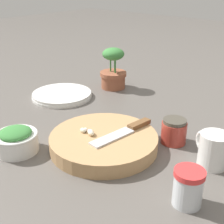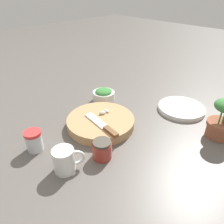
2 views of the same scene
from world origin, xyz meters
name	(u,v)px [view 2 (image 2 of 2)]	position (x,y,z in m)	size (l,w,h in m)	color
ground_plane	(116,127)	(0.00, 0.00, 0.00)	(5.00, 5.00, 0.00)	#56514C
cutting_board	(101,122)	(0.04, -0.06, 0.02)	(0.29, 0.29, 0.04)	tan
chef_knife	(103,126)	(0.07, 0.00, 0.04)	(0.05, 0.21, 0.01)	brown
garlic_cloves	(104,112)	(0.00, -0.08, 0.05)	(0.05, 0.03, 0.02)	silver
herb_bowl	(104,95)	(-0.13, -0.22, 0.03)	(0.12, 0.12, 0.07)	silver
spice_jar	(34,141)	(0.32, -0.11, 0.04)	(0.06, 0.06, 0.08)	silver
coffee_mug	(65,160)	(0.30, 0.06, 0.04)	(0.10, 0.07, 0.09)	silver
plate_stack	(181,108)	(-0.33, 0.12, 0.01)	(0.23, 0.23, 0.02)	silver
honey_jar	(102,149)	(0.17, 0.10, 0.03)	(0.07, 0.07, 0.07)	#9E3328
potted_herb	(222,121)	(-0.26, 0.33, 0.07)	(0.11, 0.11, 0.17)	#935138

